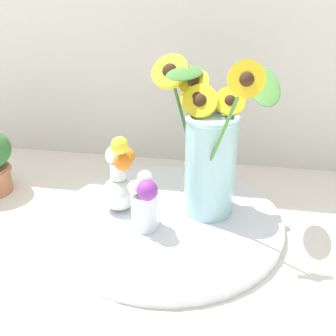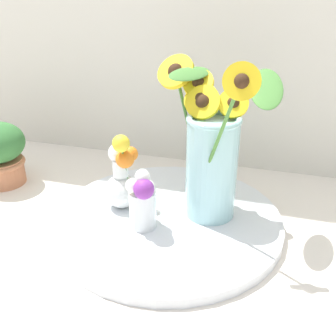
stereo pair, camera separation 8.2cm
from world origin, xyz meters
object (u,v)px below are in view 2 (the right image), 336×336
at_px(serving_tray, 168,220).
at_px(vase_small_center, 142,201).
at_px(mason_jar_sunflowers, 211,153).
at_px(vase_bulb_right, 122,178).

height_order(serving_tray, vase_small_center, vase_small_center).
height_order(serving_tray, mason_jar_sunflowers, mason_jar_sunflowers).
relative_size(serving_tray, vase_small_center, 3.67).
bearing_deg(serving_tray, vase_bulb_right, 173.96).
relative_size(serving_tray, mason_jar_sunflowers, 1.38).
relative_size(mason_jar_sunflowers, vase_bulb_right, 1.97).
bearing_deg(mason_jar_sunflowers, serving_tray, -151.90).
height_order(serving_tray, vase_bulb_right, vase_bulb_right).
xyz_separation_m(serving_tray, mason_jar_sunflowers, (0.08, 0.04, 0.16)).
bearing_deg(vase_small_center, mason_jar_sunflowers, 40.07).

